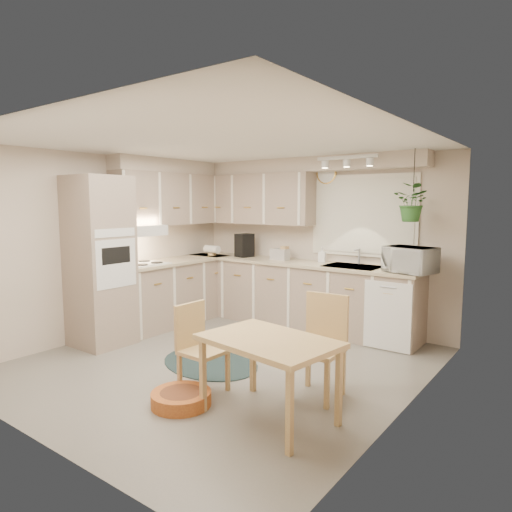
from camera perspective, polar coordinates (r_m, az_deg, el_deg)
name	(u,v)px	position (r m, az deg, el deg)	size (l,w,h in m)	color
floor	(223,363)	(5.22, -4.09, -13.20)	(4.20, 4.20, 0.00)	slate
ceiling	(222,143)	(4.95, -4.33, 13.92)	(4.20, 4.20, 0.00)	silver
wall_back	(317,242)	(6.67, 7.64, 1.70)	(4.00, 0.04, 2.40)	beige
wall_front	(31,284)	(3.64, -26.34, -3.16)	(4.00, 0.04, 2.40)	beige
wall_left	(109,246)	(6.42, -17.87, 1.24)	(0.04, 4.20, 2.40)	beige
wall_right	(407,273)	(3.95, 18.38, -2.05)	(0.04, 4.20, 2.40)	beige
base_cab_left	(174,293)	(6.85, -10.20, -4.55)	(0.60, 1.85, 0.90)	gray
base_cab_back	(294,295)	(6.62, 4.75, -4.86)	(3.60, 0.60, 0.90)	gray
counter_left	(174,261)	(6.77, -10.22, -0.66)	(0.64, 1.89, 0.04)	#BFAB8B
counter_back	(294,263)	(6.53, 4.75, -0.84)	(3.64, 0.64, 0.04)	#BFAB8B
oven_stack	(100,261)	(5.96, -18.92, -0.65)	(0.65, 0.65, 2.10)	gray
wall_oven_face	(116,264)	(5.70, -17.09, -0.91)	(0.02, 0.56, 0.58)	silver
upper_cab_left	(172,199)	(6.90, -10.40, 7.02)	(0.35, 2.00, 0.75)	gray
upper_cab_back	(255,199)	(7.04, -0.18, 7.12)	(2.00, 0.35, 0.75)	gray
soffit_left	(171,166)	(6.93, -10.63, 10.94)	(0.30, 2.00, 0.20)	beige
soffit_back	(301,165)	(6.63, 5.61, 11.22)	(3.60, 0.30, 0.20)	beige
cooktop	(143,264)	(6.38, -13.92, -0.97)	(0.52, 0.58, 0.02)	silver
range_hood	(141,230)	(6.35, -14.16, 3.12)	(0.40, 0.60, 0.14)	silver
window_blinds	(362,216)	(6.31, 13.15, 4.94)	(1.40, 0.02, 1.00)	white
window_frame	(363,216)	(6.32, 13.19, 4.94)	(1.50, 0.02, 1.10)	silver
sink	(353,269)	(6.13, 11.97, -1.66)	(0.70, 0.48, 0.10)	#B1B3B9
dishwasher_front	(387,316)	(5.71, 16.07, -7.25)	(0.58, 0.01, 0.83)	silver
track_light_bar	(347,157)	(5.86, 11.29, 12.00)	(0.80, 0.04, 0.04)	silver
wall_clock	(327,173)	(6.56, 8.81, 10.17)	(0.30, 0.30, 0.03)	#E7B651
dining_table	(269,379)	(3.87, 1.59, -15.09)	(1.08, 0.72, 0.68)	tan
chair_left	(203,349)	(4.38, -6.58, -11.47)	(0.39, 0.39, 0.83)	tan
chair_back	(317,347)	(4.26, 7.69, -11.26)	(0.44, 0.44, 0.94)	tan
braided_rug	(210,363)	(5.23, -5.75, -13.11)	(1.22, 0.92, 0.01)	black
pet_bed	(181,398)	(4.26, -9.34, -17.17)	(0.53, 0.53, 0.12)	#B56424
microwave	(410,257)	(5.73, 18.69, -0.12)	(0.56, 0.31, 0.38)	silver
soap_bottle	(322,259)	(6.48, 8.26, -0.33)	(0.09, 0.21, 0.10)	silver
hanging_plant	(413,207)	(5.69, 19.01, 5.84)	(0.41, 0.45, 0.35)	#2A5D25
coffee_maker	(244,245)	(7.03, -1.45, 1.35)	(0.20, 0.24, 0.36)	black
toaster	(280,254)	(6.69, 3.00, 0.22)	(0.26, 0.15, 0.16)	#B1B3B9
knife_block	(285,253)	(6.67, 3.60, 0.38)	(0.09, 0.09, 0.20)	tan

